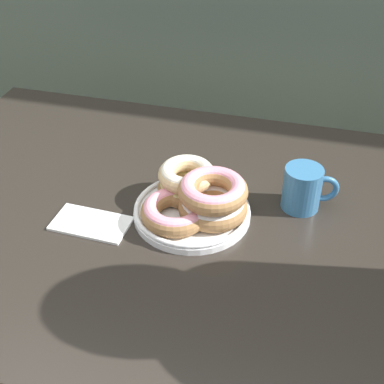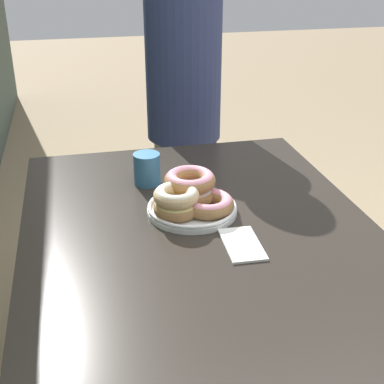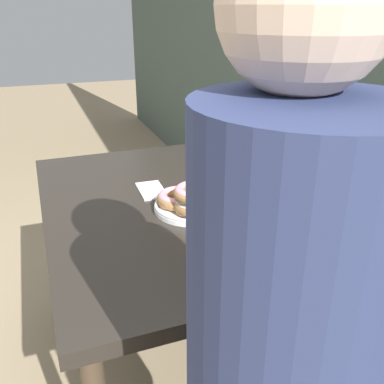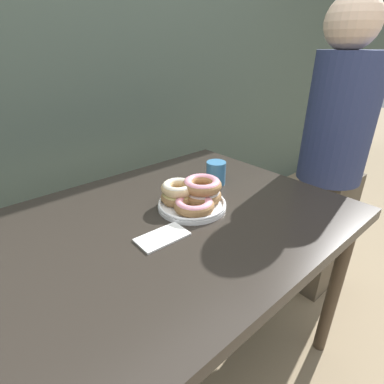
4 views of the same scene
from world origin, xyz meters
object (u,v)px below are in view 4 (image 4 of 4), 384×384
Objects in this scene: dining_table at (174,234)px; person_figure at (332,165)px; coffee_mug at (216,172)px; napkin at (162,237)px; donut_plate at (193,196)px.

dining_table is 0.85m from person_figure.
dining_table is 0.33m from coffee_mug.
coffee_mug is at bearing 22.93° from napkin.
donut_plate is 1.61× the size of napkin.
person_figure is (0.54, -0.22, -0.04)m from coffee_mug.
napkin is (-0.19, -0.08, -0.04)m from donut_plate.
dining_table is 0.15m from donut_plate.
donut_plate is 0.76m from person_figure.
coffee_mug is at bearing 157.60° from person_figure.
dining_table is 0.82× the size of person_figure.
dining_table is 7.38× the size of napkin.
coffee_mug is 0.08× the size of person_figure.
coffee_mug is 0.73× the size of napkin.
napkin is at bearing 176.54° from person_figure.
napkin is (-0.40, -0.17, -0.04)m from coffee_mug.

